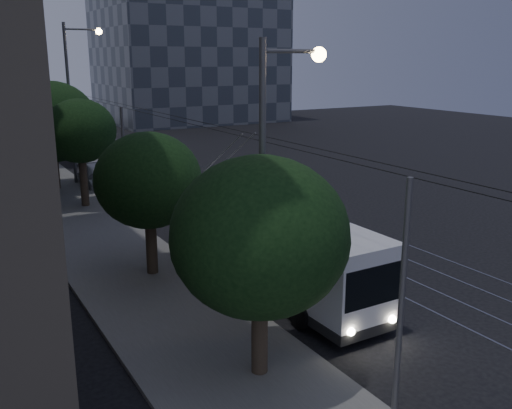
{
  "coord_description": "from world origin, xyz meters",
  "views": [
    {
      "loc": [
        -13.97,
        -18.5,
        8.44
      ],
      "look_at": [
        -1.81,
        2.45,
        2.17
      ],
      "focal_mm": 40.0,
      "sensor_mm": 36.0,
      "label": 1
    }
  ],
  "objects": [
    {
      "name": "pickup_silver",
      "position": [
        -2.7,
        12.39,
        0.89
      ],
      "size": [
        3.04,
        6.47,
        1.79
      ],
      "primitive_type": "imported",
      "rotation": [
        0.0,
        0.0,
        -0.01
      ],
      "color": "#B0B4B8",
      "rests_on": "ground"
    },
    {
      "name": "tree_1",
      "position": [
        -6.85,
        1.96,
        3.87
      ],
      "size": [
        4.11,
        4.11,
        5.74
      ],
      "color": "#32271C",
      "rests_on": "ground"
    },
    {
      "name": "tree_2",
      "position": [
        -6.5,
        14.0,
        4.42
      ],
      "size": [
        4.0,
        4.0,
        6.25
      ],
      "color": "#32271C",
      "rests_on": "ground"
    },
    {
      "name": "building_distant_right",
      "position": [
        18.0,
        55.0,
        12.0
      ],
      "size": [
        22.0,
        18.0,
        24.0
      ],
      "primitive_type": "cube",
      "color": "#3E454F",
      "rests_on": "ground"
    },
    {
      "name": "streetlamp_near",
      "position": [
        -5.4,
        -4.78,
        5.46
      ],
      "size": [
        2.2,
        0.44,
        8.96
      ],
      "color": "#5B5B5D",
      "rests_on": "ground"
    },
    {
      "name": "tree_5",
      "position": [
        -6.5,
        39.02,
        4.14
      ],
      "size": [
        3.85,
        3.85,
        5.9
      ],
      "color": "#32271C",
      "rests_on": "ground"
    },
    {
      "name": "car_white_a",
      "position": [
        -4.3,
        17.49,
        0.65
      ],
      "size": [
        2.47,
        4.09,
        1.3
      ],
      "primitive_type": "imported",
      "rotation": [
        0.0,
        0.0,
        0.26
      ],
      "color": "silver",
      "rests_on": "ground"
    },
    {
      "name": "car_white_c",
      "position": [
        -2.73,
        28.17,
        0.73
      ],
      "size": [
        2.0,
        4.54,
        1.45
      ],
      "primitive_type": "imported",
      "rotation": [
        0.0,
        0.0,
        -0.11
      ],
      "color": "silver",
      "rests_on": "ground"
    },
    {
      "name": "sidewalk",
      "position": [
        -7.5,
        20.0,
        0.07
      ],
      "size": [
        5.0,
        90.0,
        0.15
      ],
      "primitive_type": "cube",
      "color": "slate",
      "rests_on": "ground"
    },
    {
      "name": "tram_rails",
      "position": [
        2.5,
        20.0,
        0.01
      ],
      "size": [
        4.52,
        90.0,
        0.02
      ],
      "color": "gray",
      "rests_on": "ground"
    },
    {
      "name": "car_white_b",
      "position": [
        -4.3,
        19.5,
        0.69
      ],
      "size": [
        1.97,
        4.79,
        1.39
      ],
      "primitive_type": "imported",
      "rotation": [
        0.0,
        0.0,
        -0.01
      ],
      "color": "white",
      "rests_on": "ground"
    },
    {
      "name": "streetlamp_far",
      "position": [
        -5.08,
        20.61,
        6.36
      ],
      "size": [
        2.55,
        0.44,
        10.62
      ],
      "color": "#5B5B5D",
      "rests_on": "ground"
    },
    {
      "name": "tree_3",
      "position": [
        -7.0,
        19.37,
        4.47
      ],
      "size": [
        5.7,
        5.7,
        7.04
      ],
      "color": "#32271C",
      "rests_on": "ground"
    },
    {
      "name": "trolleybus",
      "position": [
        -3.21,
        -0.96,
        1.62
      ],
      "size": [
        2.6,
        11.82,
        5.63
      ],
      "rotation": [
        0.0,
        0.0,
        0.01
      ],
      "color": "white",
      "rests_on": "ground"
    },
    {
      "name": "overhead_wires",
      "position": [
        -4.97,
        20.0,
        3.47
      ],
      "size": [
        2.23,
        90.0,
        6.0
      ],
      "color": "black",
      "rests_on": "ground"
    },
    {
      "name": "tree_0",
      "position": [
        -6.92,
        -6.53,
        3.99
      ],
      "size": [
        4.65,
        4.65,
        6.09
      ],
      "color": "#32271C",
      "rests_on": "ground"
    },
    {
      "name": "ground",
      "position": [
        0.0,
        0.0,
        0.0
      ],
      "size": [
        120.0,
        120.0,
        0.0
      ],
      "primitive_type": "plane",
      "color": "black",
      "rests_on": "ground"
    },
    {
      "name": "car_white_d",
      "position": [
        -2.7,
        29.5,
        0.69
      ],
      "size": [
        2.65,
        4.34,
        1.38
      ],
      "primitive_type": "imported",
      "rotation": [
        0.0,
        0.0,
        0.27
      ],
      "color": "#BAB9BE",
      "rests_on": "ground"
    },
    {
      "name": "tree_4",
      "position": [
        -6.5,
        28.91,
        4.46
      ],
      "size": [
        5.35,
        5.35,
        6.88
      ],
      "color": "#32271C",
      "rests_on": "ground"
    }
  ]
}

